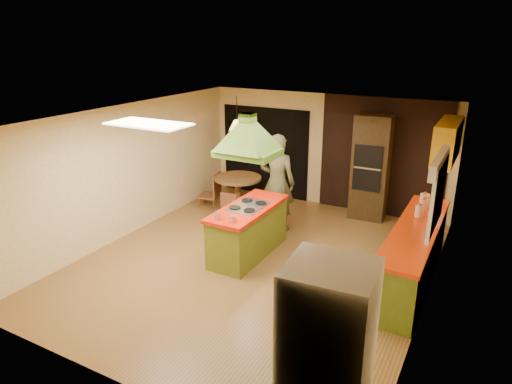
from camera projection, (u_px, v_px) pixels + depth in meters
The scene contains 21 objects.
ground at pixel (256, 262), 7.82m from camera, with size 6.50×6.50×0.00m, color olive.
room_walls at pixel (256, 193), 7.41m from camera, with size 5.50×6.50×6.50m.
ceiling_plane at pixel (256, 117), 7.00m from camera, with size 6.50×6.50×0.00m, color silver.
brick_panel at pixel (382, 158), 9.54m from camera, with size 2.64×0.03×2.50m, color #381E14.
nook_opening at pixel (265, 152), 10.84m from camera, with size 2.20×0.03×2.10m, color black.
right_counter at pixel (413, 255), 7.07m from camera, with size 0.62×3.05×0.92m.
upper_cabinets at pixel (448, 141), 7.86m from camera, with size 0.34×1.40×0.70m, color yellow.
window_right at pixel (439, 180), 6.36m from camera, with size 0.12×1.35×1.06m.
fluor_panel at pixel (148, 124), 6.50m from camera, with size 1.20×0.60×0.03m, color white.
kitchen_island at pixel (248, 230), 7.96m from camera, with size 0.74×1.80×0.91m.
range_hood at pixel (248, 129), 7.37m from camera, with size 0.99×0.72×0.79m.
man at pixel (277, 183), 8.85m from camera, with size 0.70×0.46×1.93m, color #4C4A28.
refrigerator at pixel (326, 357), 4.13m from camera, with size 0.76×0.72×1.86m, color white.
wall_oven at pixel (371, 167), 9.42m from camera, with size 0.76×0.64×2.19m.
dining_table at pixel (238, 187), 9.96m from camera, with size 1.02×1.02×0.77m.
chair_left at pixel (209, 189), 10.24m from camera, with size 0.43×0.43×0.79m, color brown, non-canonical shape.
chair_near at pixel (232, 207), 9.37m from camera, with size 0.38×0.38×0.68m, color brown, non-canonical shape.
pendant_lamp at pixel (237, 125), 9.51m from camera, with size 0.34×0.34×0.22m, color #FF9E3F.
canister_large at pixel (424, 201), 7.69m from camera, with size 0.16×0.16×0.24m, color #F2E7C3.
canister_medium at pixel (419, 211), 7.31m from camera, with size 0.13×0.13×0.18m, color #F9EBC8.
canister_small at pixel (423, 204), 7.63m from camera, with size 0.13×0.13×0.17m, color beige.
Camera 1 is at (3.32, -6.16, 3.70)m, focal length 32.00 mm.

